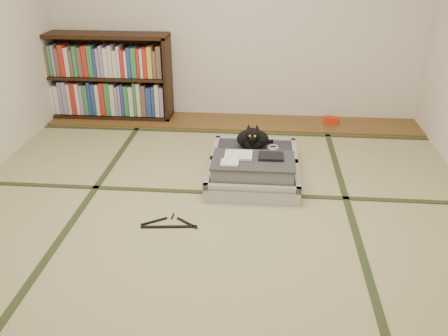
{
  "coord_description": "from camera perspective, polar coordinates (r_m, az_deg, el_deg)",
  "views": [
    {
      "loc": [
        0.34,
        -2.88,
        1.83
      ],
      "look_at": [
        0.05,
        0.35,
        0.25
      ],
      "focal_mm": 38.0,
      "sensor_mm": 36.0,
      "label": 1
    }
  ],
  "objects": [
    {
      "name": "red_item",
      "position": [
        5.27,
        12.79,
        5.64
      ],
      "size": [
        0.17,
        0.12,
        0.07
      ],
      "primitive_type": "cube",
      "rotation": [
        0.0,
        0.0,
        -0.22
      ],
      "color": "red",
      "rests_on": "wood_strip"
    },
    {
      "name": "tatami_borders",
      "position": [
        3.85,
        -0.55,
        -2.33
      ],
      "size": [
        4.0,
        4.5,
        0.01
      ],
      "color": "#2D381E",
      "rests_on": "ground"
    },
    {
      "name": "bookcase",
      "position": [
        5.42,
        -13.83,
        10.48
      ],
      "size": [
        1.38,
        0.32,
        0.92
      ],
      "color": "black",
      "rests_on": "wood_strip"
    },
    {
      "name": "wood_strip",
      "position": [
        5.22,
        1.05,
        5.56
      ],
      "size": [
        4.0,
        0.5,
        0.02
      ],
      "primitive_type": "cube",
      "color": "brown",
      "rests_on": "ground"
    },
    {
      "name": "suitcase",
      "position": [
        3.96,
        3.56,
        0.05
      ],
      "size": [
        0.74,
        0.99,
        0.29
      ],
      "color": "#B1B1B6",
      "rests_on": "floor"
    },
    {
      "name": "cat",
      "position": [
        4.17,
        3.49,
        3.51
      ],
      "size": [
        0.33,
        0.33,
        0.27
      ],
      "color": "black",
      "rests_on": "suitcase"
    },
    {
      "name": "room_shell",
      "position": [
        2.93,
        -1.67,
        18.72
      ],
      "size": [
        4.5,
        4.5,
        4.5
      ],
      "color": "white",
      "rests_on": "ground"
    },
    {
      "name": "floor",
      "position": [
        3.43,
        -1.35,
        -6.28
      ],
      "size": [
        4.5,
        4.5,
        0.0
      ],
      "primitive_type": "plane",
      "color": "tan",
      "rests_on": "ground"
    },
    {
      "name": "cable_coil",
      "position": [
        4.24,
        5.92,
        2.49
      ],
      "size": [
        0.1,
        0.1,
        0.02
      ],
      "color": "white",
      "rests_on": "suitcase"
    },
    {
      "name": "hanger",
      "position": [
        3.39,
        -6.54,
        -6.74
      ],
      "size": [
        0.41,
        0.2,
        0.01
      ],
      "color": "black",
      "rests_on": "floor"
    }
  ]
}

